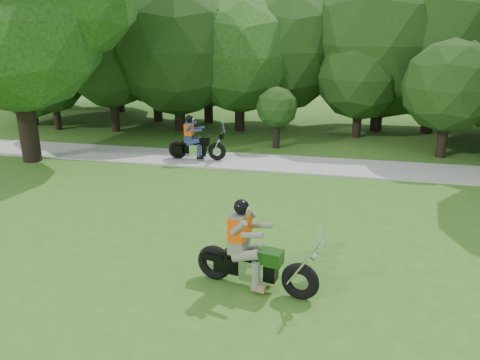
# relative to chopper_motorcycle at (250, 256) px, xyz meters

# --- Properties ---
(ground) EXTENTS (100.00, 100.00, 0.00)m
(ground) POSITION_rel_chopper_motorcycle_xyz_m (0.75, 0.57, -0.66)
(ground) COLOR #35651D
(ground) RESTS_ON ground
(walkway) EXTENTS (60.00, 2.20, 0.06)m
(walkway) POSITION_rel_chopper_motorcycle_xyz_m (0.75, 8.57, -0.63)
(walkway) COLOR #A4A49F
(walkway) RESTS_ON ground
(tree_line) EXTENTS (40.06, 12.43, 7.83)m
(tree_line) POSITION_rel_chopper_motorcycle_xyz_m (1.00, 15.42, 3.11)
(tree_line) COLOR black
(tree_line) RESTS_ON ground
(chopper_motorcycle) EXTENTS (2.50, 0.93, 1.80)m
(chopper_motorcycle) POSITION_rel_chopper_motorcycle_xyz_m (0.00, 0.00, 0.00)
(chopper_motorcycle) COLOR black
(chopper_motorcycle) RESTS_ON ground
(touring_motorcycle) EXTENTS (2.21, 0.70, 1.69)m
(touring_motorcycle) POSITION_rel_chopper_motorcycle_xyz_m (-3.78, 8.34, 0.01)
(touring_motorcycle) COLOR black
(touring_motorcycle) RESTS_ON walkway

